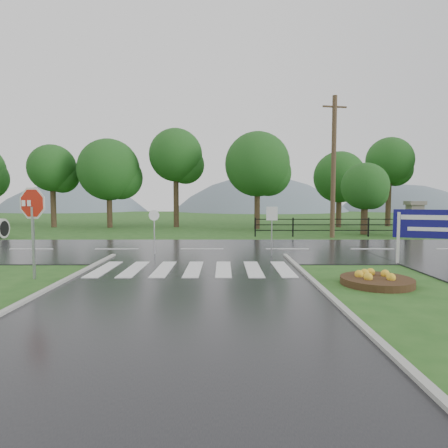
{
  "coord_description": "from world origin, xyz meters",
  "views": [
    {
      "loc": [
        0.99,
        -7.38,
        2.44
      ],
      "look_at": [
        1.02,
        6.0,
        1.5
      ],
      "focal_mm": 30.0,
      "sensor_mm": 36.0,
      "label": 1
    }
  ],
  "objects": [
    {
      "name": "ground",
      "position": [
        0.0,
        0.0,
        0.0
      ],
      "size": [
        120.0,
        120.0,
        0.0
      ],
      "primitive_type": "plane",
      "color": "#26541C",
      "rests_on": "ground"
    },
    {
      "name": "main_road",
      "position": [
        0.0,
        10.0,
        0.0
      ],
      "size": [
        90.0,
        8.0,
        0.04
      ],
      "primitive_type": "cube",
      "color": "black",
      "rests_on": "ground"
    },
    {
      "name": "crosswalk",
      "position": [
        0.0,
        5.0,
        0.06
      ],
      "size": [
        6.5,
        2.8,
        0.02
      ],
      "color": "silver",
      "rests_on": "ground"
    },
    {
      "name": "pillar_west",
      "position": [
        13.0,
        16.0,
        1.18
      ],
      "size": [
        1.0,
        1.0,
        2.24
      ],
      "color": "gray",
      "rests_on": "ground"
    },
    {
      "name": "fence_west",
      "position": [
        7.75,
        16.0,
        0.72
      ],
      "size": [
        9.58,
        0.08,
        1.2
      ],
      "color": "black",
      "rests_on": "ground"
    },
    {
      "name": "hills",
      "position": [
        3.49,
        65.0,
        -15.54
      ],
      "size": [
        102.0,
        48.0,
        48.0
      ],
      "color": "slate",
      "rests_on": "ground"
    },
    {
      "name": "treeline",
      "position": [
        1.0,
        24.0,
        0.0
      ],
      "size": [
        83.2,
        5.2,
        10.0
      ],
      "color": "#174B17",
      "rests_on": "ground"
    },
    {
      "name": "stop_sign",
      "position": [
        -4.69,
        3.73,
        2.02
      ],
      "size": [
        1.25,
        0.41,
        2.93
      ],
      "color": "#939399",
      "rests_on": "ground"
    },
    {
      "name": "estate_billboard",
      "position": [
        8.48,
        6.25,
        1.38
      ],
      "size": [
        2.23,
        0.81,
        2.01
      ],
      "color": "silver",
      "rests_on": "ground"
    },
    {
      "name": "flower_bed",
      "position": [
        5.3,
        2.96,
        0.15
      ],
      "size": [
        1.98,
        1.98,
        0.4
      ],
      "color": "#332111",
      "rests_on": "ground"
    },
    {
      "name": "reg_sign_small",
      "position": [
        3.0,
        7.97,
        1.48
      ],
      "size": [
        0.45,
        0.14,
        2.07
      ],
      "color": "#939399",
      "rests_on": "ground"
    },
    {
      "name": "reg_sign_round",
      "position": [
        -1.95,
        8.48,
        1.24
      ],
      "size": [
        0.45,
        0.08,
        1.92
      ],
      "color": "#939399",
      "rests_on": "ground"
    },
    {
      "name": "utility_pole_east",
      "position": [
        7.7,
        15.5,
        4.36
      ],
      "size": [
        1.52,
        0.35,
        8.57
      ],
      "color": "#473523",
      "rests_on": "ground"
    },
    {
      "name": "entrance_tree_left",
      "position": [
        10.41,
        17.5,
        3.18
      ],
      "size": [
        3.1,
        3.1,
        4.76
      ],
      "color": "#3D2B1C",
      "rests_on": "ground"
    }
  ]
}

